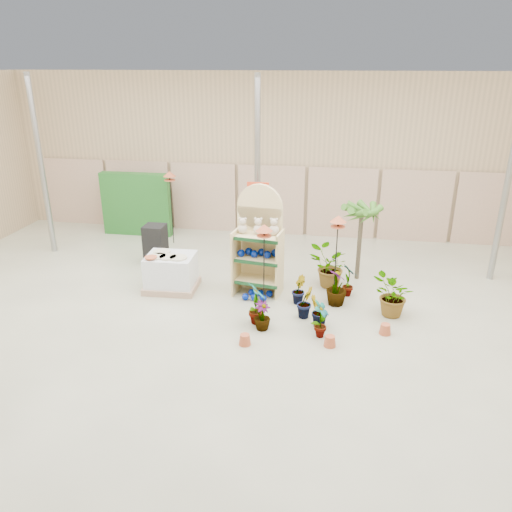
{
  "coord_description": "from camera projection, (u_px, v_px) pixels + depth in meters",
  "views": [
    {
      "loc": [
        1.88,
        -7.9,
        4.74
      ],
      "look_at": [
        0.3,
        1.5,
        1.0
      ],
      "focal_mm": 35.0,
      "sensor_mm": 36.0,
      "label": 1
    }
  ],
  "objects": [
    {
      "name": "potted_plant_9",
      "position": [
        318.0,
        312.0,
        9.37
      ],
      "size": [
        0.47,
        0.48,
        0.68
      ],
      "primitive_type": "imported",
      "rotation": [
        0.0,
        0.0,
        4.06
      ],
      "color": "#36691E",
      "rests_on": "ground"
    },
    {
      "name": "potted_plant_6",
      "position": [
        329.0,
        267.0,
        11.04
      ],
      "size": [
        1.04,
        0.97,
        0.94
      ],
      "primitive_type": "imported",
      "rotation": [
        0.0,
        0.0,
        3.47
      ],
      "color": "#36691E",
      "rests_on": "ground"
    },
    {
      "name": "potted_plant_8",
      "position": [
        321.0,
        319.0,
        9.04
      ],
      "size": [
        0.37,
        0.45,
        0.73
      ],
      "primitive_type": "imported",
      "rotation": [
        0.0,
        0.0,
        1.24
      ],
      "color": "#36691E",
      "rests_on": "ground"
    },
    {
      "name": "potted_plant_3",
      "position": [
        336.0,
        287.0,
        10.26
      ],
      "size": [
        0.6,
        0.6,
        0.78
      ],
      "primitive_type": "imported",
      "rotation": [
        0.0,
        0.0,
        2.15
      ],
      "color": "#36691E",
      "rests_on": "ground"
    },
    {
      "name": "potted_plant_1",
      "position": [
        305.0,
        302.0,
        9.78
      ],
      "size": [
        0.42,
        0.45,
        0.65
      ],
      "primitive_type": "imported",
      "rotation": [
        0.0,
        0.0,
        1.08
      ],
      "color": "#36691E",
      "rests_on": "ground"
    },
    {
      "name": "trellis_stock",
      "position": [
        137.0,
        204.0,
        14.3
      ],
      "size": [
        2.0,
        0.3,
        1.8
      ],
      "primitive_type": "cube",
      "color": "#1C581D",
      "rests_on": "ground"
    },
    {
      "name": "potted_plant_0",
      "position": [
        256.0,
        303.0,
        9.49
      ],
      "size": [
        0.45,
        0.54,
        0.88
      ],
      "primitive_type": "imported",
      "rotation": [
        0.0,
        0.0,
        1.9
      ],
      "color": "#36691E",
      "rests_on": "ground"
    },
    {
      "name": "palm",
      "position": [
        362.0,
        211.0,
        11.06
      ],
      "size": [
        0.7,
        0.7,
        1.89
      ],
      "color": "#453B2B",
      "rests_on": "ground"
    },
    {
      "name": "display_shelf",
      "position": [
        259.0,
        244.0,
        10.65
      ],
      "size": [
        1.08,
        0.77,
        2.37
      ],
      "rotation": [
        0.0,
        0.0,
        -0.15
      ],
      "color": "tan",
      "rests_on": "ground"
    },
    {
      "name": "bird_table_right",
      "position": [
        338.0,
        222.0,
        10.23
      ],
      "size": [
        0.34,
        0.34,
        1.79
      ],
      "color": "black",
      "rests_on": "ground"
    },
    {
      "name": "room",
      "position": [
        235.0,
        206.0,
        9.29
      ],
      "size": [
        15.2,
        12.1,
        4.7
      ],
      "color": "gray",
      "rests_on": "ground"
    },
    {
      "name": "teddy_bears",
      "position": [
        259.0,
        227.0,
        10.39
      ],
      "size": [
        0.87,
        0.22,
        0.36
      ],
      "color": "#C1AF97",
      "rests_on": "display_shelf"
    },
    {
      "name": "bird_table_back",
      "position": [
        170.0,
        176.0,
        13.22
      ],
      "size": [
        0.34,
        0.34,
        2.02
      ],
      "color": "black",
      "rests_on": "ground"
    },
    {
      "name": "bird_table_front",
      "position": [
        264.0,
        230.0,
        9.85
      ],
      "size": [
        0.34,
        0.34,
        1.74
      ],
      "color": "black",
      "rests_on": "ground"
    },
    {
      "name": "charcoal_planters",
      "position": [
        156.0,
        245.0,
        12.32
      ],
      "size": [
        0.5,
        0.5,
        1.0
      ],
      "color": "black",
      "rests_on": "ground"
    },
    {
      "name": "pallet_stack",
      "position": [
        171.0,
        272.0,
        10.97
      ],
      "size": [
        1.16,
        0.98,
        0.83
      ],
      "rotation": [
        0.0,
        0.0,
        0.04
      ],
      "color": "#A07F69",
      "rests_on": "ground"
    },
    {
      "name": "potted_plant_4",
      "position": [
        349.0,
        280.0,
        10.64
      ],
      "size": [
        0.42,
        0.48,
        0.75
      ],
      "primitive_type": "imported",
      "rotation": [
        0.0,
        0.0,
        2.04
      ],
      "color": "#36691E",
      "rests_on": "ground"
    },
    {
      "name": "potted_plant_10",
      "position": [
        393.0,
        296.0,
        9.76
      ],
      "size": [
        1.0,
        1.03,
        0.88
      ],
      "primitive_type": "imported",
      "rotation": [
        0.0,
        0.0,
        4.16
      ],
      "color": "#36691E",
      "rests_on": "ground"
    },
    {
      "name": "gazing_balls_floor",
      "position": [
        257.0,
        295.0,
        10.63
      ],
      "size": [
        0.63,
        0.39,
        0.15
      ],
      "color": "navy",
      "rests_on": "ground"
    },
    {
      "name": "potted_plant_5",
      "position": [
        298.0,
        290.0,
        10.36
      ],
      "size": [
        0.27,
        0.33,
        0.61
      ],
      "primitive_type": "imported",
      "rotation": [
        0.0,
        0.0,
        1.57
      ],
      "color": "#36691E",
      "rests_on": "ground"
    },
    {
      "name": "offer_sign",
      "position": [
        258.0,
        209.0,
        11.41
      ],
      "size": [
        0.5,
        0.08,
        2.2
      ],
      "color": "gray",
      "rests_on": "ground"
    },
    {
      "name": "potted_plant_7",
      "position": [
        262.0,
        316.0,
        9.34
      ],
      "size": [
        0.44,
        0.44,
        0.56
      ],
      "primitive_type": "imported",
      "rotation": [
        0.0,
        0.0,
        0.91
      ],
      "color": "#36691E",
      "rests_on": "ground"
    },
    {
      "name": "potted_plant_11",
      "position": [
        272.0,
        272.0,
        11.15
      ],
      "size": [
        0.48,
        0.48,
        0.68
      ],
      "primitive_type": "imported",
      "rotation": [
        0.0,
        0.0,
        0.33
      ],
      "color": "#36691E",
      "rests_on": "ground"
    },
    {
      "name": "gazing_balls_shelf",
      "position": [
        258.0,
        253.0,
        10.58
      ],
      "size": [
        0.87,
        0.3,
        0.17
      ],
      "color": "navy",
      "rests_on": "display_shelf"
    }
  ]
}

